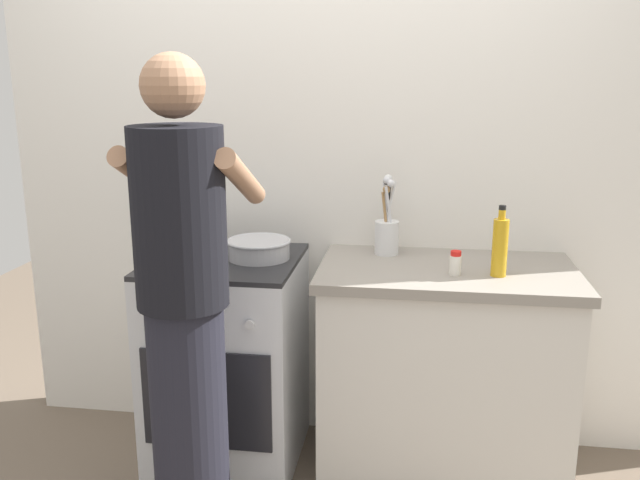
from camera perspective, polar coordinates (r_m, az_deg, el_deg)
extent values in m
cube|color=silver|center=(2.93, 4.00, 6.42)|extent=(3.20, 0.10, 2.50)
cube|color=silver|center=(2.82, 10.40, -11.52)|extent=(0.96, 0.56, 0.86)
cube|color=gray|center=(2.66, 10.82, -2.73)|extent=(1.00, 0.60, 0.04)
cube|color=silver|center=(2.92, -7.84, -10.32)|extent=(0.60, 0.60, 0.88)
cube|color=#232326|center=(2.76, -8.15, -1.78)|extent=(0.60, 0.60, 0.02)
cube|color=black|center=(2.66, -9.68, -13.35)|extent=(0.51, 0.01, 0.40)
cylinder|color=silver|center=(2.59, -13.83, -6.64)|extent=(0.04, 0.01, 0.04)
cylinder|color=silver|center=(2.53, -10.02, -6.95)|extent=(0.04, 0.01, 0.04)
cylinder|color=silver|center=(2.48, -6.03, -7.23)|extent=(0.04, 0.01, 0.04)
cylinder|color=#B2B2B7|center=(2.81, -10.78, -0.32)|extent=(0.20, 0.20, 0.10)
cube|color=black|center=(2.84, -13.04, 0.63)|extent=(0.04, 0.02, 0.01)
cube|color=black|center=(2.77, -8.55, 0.48)|extent=(0.04, 0.02, 0.01)
cylinder|color=#B7B7BC|center=(2.74, -5.24, -0.80)|extent=(0.25, 0.25, 0.08)
torus|color=#B7B7BC|center=(2.73, -5.25, -0.09)|extent=(0.26, 0.26, 0.01)
cylinder|color=silver|center=(2.80, 5.71, 0.20)|extent=(0.10, 0.10, 0.14)
cylinder|color=silver|center=(2.79, 5.76, 2.02)|extent=(0.07, 0.01, 0.30)
sphere|color=silver|center=(2.76, 5.84, 5.26)|extent=(0.03, 0.03, 0.03)
cylinder|color=#9E7547|center=(2.78, 5.64, 1.62)|extent=(0.04, 0.03, 0.24)
sphere|color=#9E7547|center=(2.75, 5.70, 4.30)|extent=(0.03, 0.03, 0.03)
cylinder|color=black|center=(2.78, 5.69, 1.93)|extent=(0.04, 0.06, 0.28)
sphere|color=black|center=(2.76, 5.76, 5.02)|extent=(0.03, 0.03, 0.03)
cylinder|color=silver|center=(2.76, 6.01, 1.78)|extent=(0.05, 0.04, 0.28)
sphere|color=silver|center=(2.74, 6.09, 4.83)|extent=(0.03, 0.03, 0.03)
cylinder|color=silver|center=(2.78, 5.66, 1.95)|extent=(0.04, 0.07, 0.29)
sphere|color=silver|center=(2.75, 5.74, 5.10)|extent=(0.03, 0.03, 0.03)
cylinder|color=silver|center=(2.56, 11.48, -2.12)|extent=(0.04, 0.04, 0.07)
cylinder|color=red|center=(2.54, 11.53, -1.12)|extent=(0.04, 0.04, 0.02)
cylinder|color=gold|center=(2.56, 15.10, -0.65)|extent=(0.06, 0.06, 0.22)
cylinder|color=gold|center=(2.53, 15.28, 2.11)|extent=(0.03, 0.03, 0.04)
cylinder|color=black|center=(2.53, 15.32, 2.69)|extent=(0.03, 0.03, 0.02)
cylinder|color=black|center=(2.43, -11.02, -15.46)|extent=(0.26, 0.26, 0.90)
cylinder|color=black|center=(2.17, -11.92, 1.88)|extent=(0.30, 0.30, 0.58)
sphere|color=#A07254|center=(2.12, -12.49, 12.77)|extent=(0.20, 0.20, 0.20)
cylinder|color=#A07254|center=(2.34, -14.82, 5.32)|extent=(0.07, 0.41, 0.24)
cylinder|color=#A07254|center=(2.23, -6.70, 5.28)|extent=(0.07, 0.41, 0.24)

